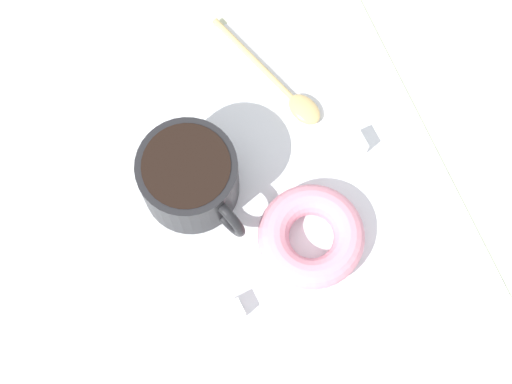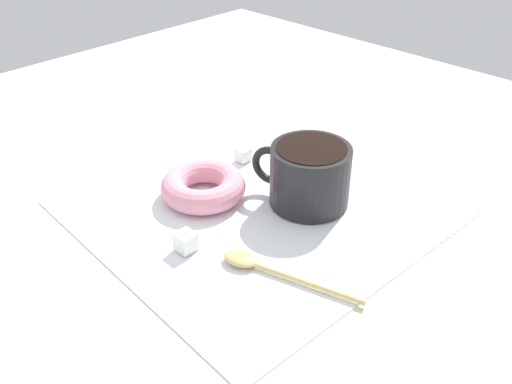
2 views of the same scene
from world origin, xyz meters
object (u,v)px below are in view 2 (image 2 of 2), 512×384
(coffee_cup, at_px, (309,174))
(spoon, at_px, (261,266))
(sugar_cube, at_px, (243,154))
(donut, at_px, (203,186))
(sugar_cube_extra, at_px, (186,241))

(coffee_cup, height_order, spoon, coffee_cup)
(coffee_cup, xyz_separation_m, sugar_cube, (-0.12, 0.02, -0.03))
(coffee_cup, relative_size, donut, 1.19)
(coffee_cup, xyz_separation_m, sugar_cube_extra, (-0.03, -0.15, -0.03))
(sugar_cube, bearing_deg, coffee_cup, -7.61)
(spoon, bearing_deg, donut, 161.09)
(coffee_cup, height_order, donut, coffee_cup)
(sugar_cube_extra, bearing_deg, sugar_cube, 117.74)
(spoon, distance_m, sugar_cube_extra, 0.08)
(spoon, height_order, sugar_cube, sugar_cube)
(spoon, bearing_deg, coffee_cup, 109.86)
(sugar_cube, relative_size, sugar_cube_extra, 0.86)
(donut, relative_size, spoon, 0.67)
(sugar_cube_extra, bearing_deg, donut, 128.15)
(donut, distance_m, sugar_cube, 0.10)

